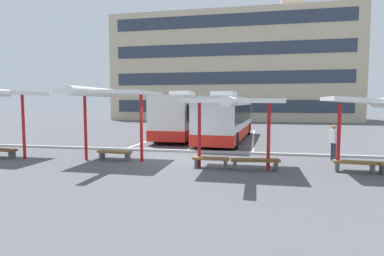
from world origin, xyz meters
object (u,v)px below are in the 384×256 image
Objects in this scene: bench_1 at (115,153)px; waiting_passenger_0 at (334,140)px; bench_2 at (211,160)px; bench_0 at (0,151)px; bench_3 at (255,162)px; waiting_shelter_2 at (233,102)px; coach_bus_0 at (187,116)px; bench_4 at (355,164)px; coach_bus_1 at (227,118)px; waiting_shelter_1 at (109,94)px.

waiting_passenger_0 is at bearing 11.33° from bench_1.
bench_0 is at bearing 178.25° from bench_2.
bench_1 is 0.85× the size of bench_3.
bench_3 is (12.26, -0.36, 0.00)m from bench_0.
waiting_shelter_2 is at bearing -12.02° from bench_2.
bench_4 is (9.14, -11.42, -1.31)m from coach_bus_0.
waiting_passenger_0 is at bearing -51.14° from coach_bus_1.
coach_bus_1 is 10.11m from waiting_shelter_2.
waiting_shelter_1 is at bearing 179.14° from bench_4.
coach_bus_0 is 13.36m from bench_0.
coach_bus_1 is 6.99× the size of waiting_passenger_0.
bench_0 is 1.06× the size of waiting_passenger_0.
bench_1 is at bearing -168.67° from waiting_passenger_0.
bench_0 is at bearing -137.27° from coach_bus_1.
bench_2 is at bearing -152.11° from waiting_passenger_0.
bench_1 is 1.07× the size of bench_4.
coach_bus_0 is 7.90× the size of bench_2.
waiting_passenger_0 is (10.07, 2.43, -2.12)m from waiting_shelter_1.
bench_1 is 10.29m from waiting_passenger_0.
bench_2 is at bearing -5.15° from waiting_shelter_1.
waiting_shelter_2 reaches higher than bench_0.
waiting_passenger_0 is (-0.19, 2.58, 0.64)m from bench_4.
waiting_shelter_1 reaches higher than bench_4.
bench_1 and bench_3 have the same top height.
waiting_shelter_2 is at bearing -174.38° from bench_4.
waiting_shelter_1 is 3.34× the size of bench_2.
bench_1 is at bearing 176.84° from bench_4.
coach_bus_1 is at bearing 128.86° from waiting_passenger_0.
waiting_shelter_1 is at bearing 174.85° from bench_2.
bench_2 is (4.68, -0.42, -2.75)m from waiting_shelter_1.
waiting_shelter_2 is 2.98× the size of waiting_passenger_0.
coach_bus_0 is 11.42m from waiting_shelter_1.
coach_bus_1 reaches higher than bench_1.
coach_bus_0 is 2.36× the size of waiting_shelter_1.
coach_bus_0 is 7.08× the size of bench_1.
bench_0 is 12.26m from bench_3.
bench_2 is at bearing -88.82° from coach_bus_1.
coach_bus_0 is 12.97m from bench_3.
coach_bus_0 is 3.87m from coach_bus_1.
coach_bus_1 is at bearing 121.25° from bench_4.
coach_bus_0 is at bearing 135.37° from waiting_passenger_0.
waiting_shelter_2 is (11.36, -0.51, 2.38)m from bench_0.
waiting_shelter_2 is 3.17× the size of bench_4.
bench_0 is 0.89× the size of bench_3.
coach_bus_0 is 6.75× the size of bench_0.
waiting_shelter_2 is (1.10, -9.98, 1.13)m from coach_bus_1.
waiting_shelter_1 reaches higher than waiting_shelter_2.
bench_1 is at bearing 5.10° from bench_0.
bench_1 and bench_2 have the same top height.
waiting_shelter_1 is 3.03× the size of waiting_passenger_0.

